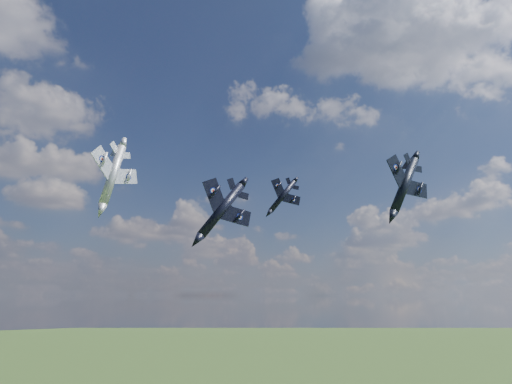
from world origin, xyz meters
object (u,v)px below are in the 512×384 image
jet_left_silver (113,175)px  jet_right_navy (405,185)px  jet_lead_navy (221,210)px  jet_high_navy (283,196)px

jet_left_silver → jet_right_navy: bearing=-61.8°
jet_lead_navy → jet_right_navy: jet_right_navy is taller
jet_lead_navy → jet_high_navy: bearing=41.4°
jet_lead_navy → jet_high_navy: (28.95, 22.20, 9.26)m
jet_right_navy → jet_high_navy: 43.47m
jet_lead_navy → jet_high_navy: 37.64m
jet_right_navy → jet_lead_navy: bearing=139.4°
jet_left_silver → jet_high_navy: bearing=-8.5°
jet_lead_navy → jet_high_navy: size_ratio=1.24×
jet_high_navy → jet_left_silver: size_ratio=0.83×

